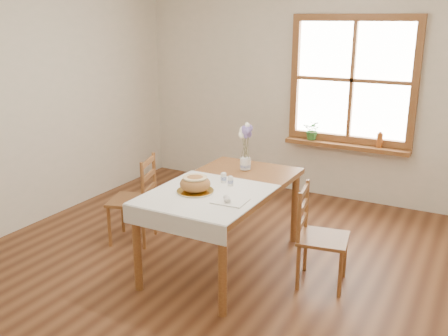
{
  "coord_description": "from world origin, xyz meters",
  "views": [
    {
      "loc": [
        1.95,
        -3.3,
        2.14
      ],
      "look_at": [
        0.0,
        0.3,
        0.9
      ],
      "focal_mm": 40.0,
      "sensor_mm": 36.0,
      "label": 1
    }
  ],
  "objects_px": {
    "chair_left": "(132,199)",
    "chair_right": "(323,237)",
    "dining_table": "(224,194)",
    "bread_plate": "(195,191)",
    "flower_vase": "(245,164)"
  },
  "relations": [
    {
      "from": "chair_left",
      "to": "flower_vase",
      "type": "xyz_separation_m",
      "value": [
        1.0,
        0.48,
        0.37
      ]
    },
    {
      "from": "chair_right",
      "to": "flower_vase",
      "type": "relative_size",
      "value": 7.58
    },
    {
      "from": "dining_table",
      "to": "chair_right",
      "type": "xyz_separation_m",
      "value": [
        0.89,
        0.07,
        -0.24
      ]
    },
    {
      "from": "dining_table",
      "to": "chair_left",
      "type": "height_order",
      "value": "chair_left"
    },
    {
      "from": "chair_left",
      "to": "chair_right",
      "type": "xyz_separation_m",
      "value": [
        1.92,
        0.07,
        -0.01
      ]
    },
    {
      "from": "bread_plate",
      "to": "dining_table",
      "type": "bearing_deg",
      "value": 72.04
    },
    {
      "from": "dining_table",
      "to": "chair_right",
      "type": "height_order",
      "value": "chair_right"
    },
    {
      "from": "chair_left",
      "to": "chair_right",
      "type": "bearing_deg",
      "value": 74.08
    },
    {
      "from": "chair_left",
      "to": "flower_vase",
      "type": "relative_size",
      "value": 7.84
    },
    {
      "from": "chair_left",
      "to": "chair_right",
      "type": "relative_size",
      "value": 1.03
    },
    {
      "from": "chair_right",
      "to": "bread_plate",
      "type": "distance_m",
      "value": 1.12
    },
    {
      "from": "dining_table",
      "to": "bread_plate",
      "type": "bearing_deg",
      "value": -107.96
    },
    {
      "from": "chair_right",
      "to": "flower_vase",
      "type": "distance_m",
      "value": 1.08
    },
    {
      "from": "dining_table",
      "to": "flower_vase",
      "type": "relative_size",
      "value": 14.42
    },
    {
      "from": "chair_left",
      "to": "chair_right",
      "type": "height_order",
      "value": "chair_left"
    }
  ]
}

